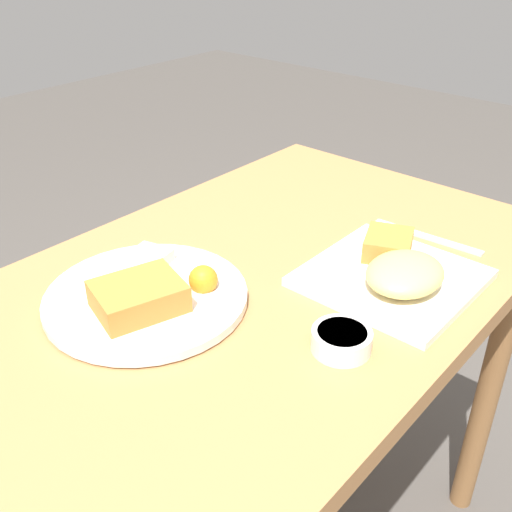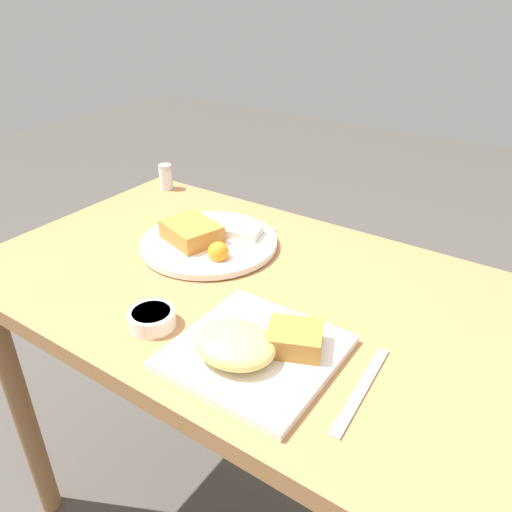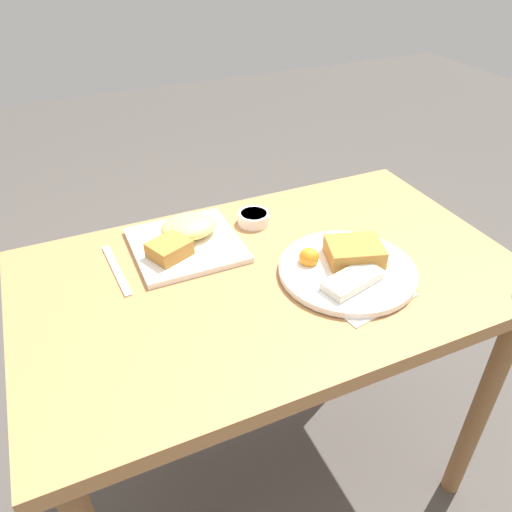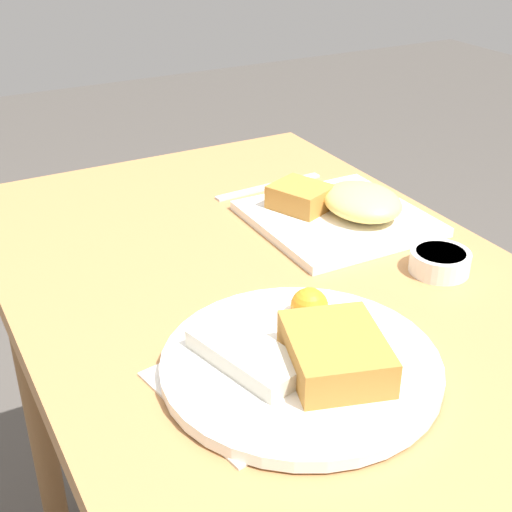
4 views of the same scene
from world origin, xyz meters
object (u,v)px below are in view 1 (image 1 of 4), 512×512
at_px(plate_oval_far, 146,294).
at_px(sauce_ramekin, 342,340).
at_px(plate_square_near, 396,272).
at_px(butter_knife, 427,237).

xyz_separation_m(plate_oval_far, sauce_ramekin, (0.10, -0.27, -0.00)).
xyz_separation_m(plate_square_near, butter_knife, (0.17, 0.03, -0.02)).
bearing_deg(sauce_ramekin, butter_knife, 9.34).
distance_m(plate_square_near, plate_oval_far, 0.38).
bearing_deg(plate_oval_far, butter_knife, -25.10).
distance_m(plate_square_near, sauce_ramekin, 0.19).
bearing_deg(plate_square_near, butter_knife, 10.41).
distance_m(plate_oval_far, butter_knife, 0.51).
xyz_separation_m(plate_oval_far, butter_knife, (0.46, -0.22, -0.02)).
xyz_separation_m(sauce_ramekin, butter_knife, (0.36, 0.06, -0.01)).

